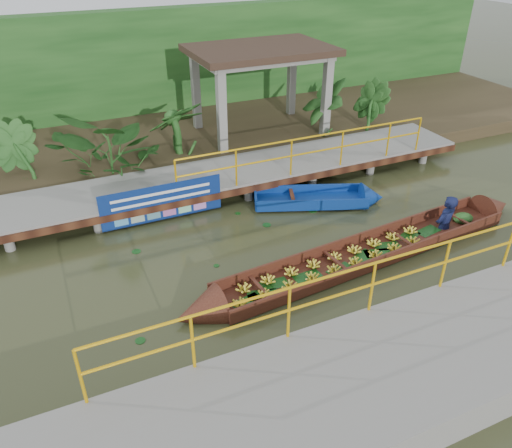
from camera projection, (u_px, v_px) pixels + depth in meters
name	position (u px, v px, depth m)	size (l,w,h in m)	color
ground	(256.00, 260.00, 11.18)	(80.00, 80.00, 0.00)	#30351A
land_strip	(165.00, 138.00, 16.92)	(30.00, 8.00, 0.45)	#2F2617
far_dock	(205.00, 179.00, 13.62)	(16.00, 2.06, 1.66)	gray
near_dock	(418.00, 365.00, 8.09)	(18.00, 2.40, 1.73)	gray
pavilion	(260.00, 59.00, 15.71)	(4.40, 3.00, 3.00)	gray
foliage_backdrop	(142.00, 69.00, 17.97)	(30.00, 0.80, 4.00)	#143D13
vendor_boat	(381.00, 244.00, 11.28)	(9.37, 1.73, 2.10)	#39160F
moored_blue_boat	(341.00, 199.00, 13.36)	(3.53, 2.07, 0.82)	navy
blue_banner	(162.00, 202.00, 12.33)	(3.06, 0.04, 0.96)	navy
tropical_plants	(174.00, 132.00, 14.59)	(14.29, 1.29, 1.61)	#143D13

